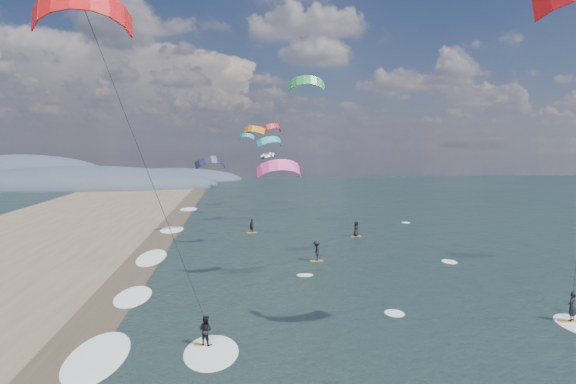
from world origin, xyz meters
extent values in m
cube|color=#382D23|center=(-12.00, 10.00, 0.00)|extent=(3.00, 240.00, 0.00)
ellipsoid|color=#3D4756|center=(-58.00, 112.00, 0.00)|extent=(48.00, 20.00, 15.00)
ellipsoid|color=#3D4756|center=(-40.00, 100.00, 0.00)|extent=(64.00, 24.00, 10.00)
ellipsoid|color=#3D4756|center=(-22.00, 120.00, 0.00)|extent=(40.00, 18.00, 7.00)
cube|color=#C27522|center=(14.35, 7.67, 0.03)|extent=(1.35, 0.41, 0.06)
imported|color=black|center=(14.35, 7.67, 0.89)|extent=(0.73, 0.67, 1.67)
cube|color=#C27522|center=(-5.65, 6.72, 0.03)|extent=(1.14, 0.35, 0.05)
imported|color=black|center=(-5.65, 6.72, 0.78)|extent=(0.89, 0.84, 1.45)
ellipsoid|color=white|center=(-5.35, 5.92, 0.00)|extent=(2.60, 4.20, 0.12)
cylinder|color=black|center=(-7.40, 3.72, 7.94)|extent=(0.02, 0.02, 14.99)
cube|color=#C27522|center=(2.66, 23.17, 0.03)|extent=(1.10, 0.35, 0.05)
imported|color=black|center=(2.66, 23.17, 0.89)|extent=(0.70, 1.13, 1.68)
cube|color=#C27522|center=(8.79, 33.64, 0.03)|extent=(1.10, 0.35, 0.05)
imported|color=black|center=(8.79, 33.64, 0.84)|extent=(0.92, 0.84, 1.58)
cube|color=#C27522|center=(-2.32, 37.06, 0.03)|extent=(1.10, 0.35, 0.05)
imported|color=black|center=(-2.32, 37.06, 0.81)|extent=(0.65, 0.65, 1.51)
ellipsoid|color=white|center=(-10.80, 6.00, 0.00)|extent=(2.40, 5.40, 0.11)
ellipsoid|color=white|center=(-10.80, 15.00, 0.00)|extent=(2.40, 5.40, 0.11)
ellipsoid|color=white|center=(-10.80, 26.00, 0.00)|extent=(2.40, 5.40, 0.11)
ellipsoid|color=white|center=(-10.80, 40.00, 0.00)|extent=(2.40, 5.40, 0.11)
ellipsoid|color=white|center=(-10.80, 58.00, 0.00)|extent=(2.40, 5.40, 0.11)
camera|label=1|loc=(-4.15, -16.29, 9.77)|focal=30.00mm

